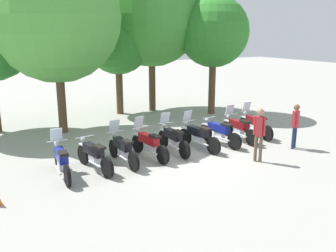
{
  "coord_description": "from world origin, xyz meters",
  "views": [
    {
      "loc": [
        -6.1,
        -10.92,
        4.23
      ],
      "look_at": [
        0.0,
        0.5,
        0.9
      ],
      "focal_mm": 39.02,
      "sensor_mm": 36.0,
      "label": 1
    }
  ],
  "objects": [
    {
      "name": "tree_2",
      "position": [
        0.67,
        7.21,
        3.76
      ],
      "size": [
        3.37,
        3.37,
        5.46
      ],
      "color": "brown",
      "rests_on": "ground_plane"
    },
    {
      "name": "ground_plane",
      "position": [
        0.0,
        0.0,
        0.0
      ],
      "size": [
        80.0,
        80.0,
        0.0
      ],
      "primitive_type": "plane",
      "color": "#9E9B93"
    },
    {
      "name": "tree_4",
      "position": [
        5.01,
        4.94,
        4.24
      ],
      "size": [
        3.62,
        3.62,
        6.08
      ],
      "color": "brown",
      "rests_on": "ground_plane"
    },
    {
      "name": "tree_1",
      "position": [
        -2.88,
        4.78,
        4.84
      ],
      "size": [
        5.35,
        5.35,
        7.52
      ],
      "color": "brown",
      "rests_on": "ground_plane"
    },
    {
      "name": "motorcycle_1",
      "position": [
        -3.05,
        -0.27,
        0.5
      ],
      "size": [
        0.69,
        2.17,
        0.99
      ],
      "rotation": [
        0.0,
        0.0,
        1.77
      ],
      "color": "black",
      "rests_on": "ground_plane"
    },
    {
      "name": "motorcycle_6",
      "position": [
        2.02,
        0.1,
        0.5
      ],
      "size": [
        0.63,
        2.18,
        0.99
      ],
      "rotation": [
        0.0,
        0.0,
        1.73
      ],
      "color": "black",
      "rests_on": "ground_plane"
    },
    {
      "name": "motorcycle_7",
      "position": [
        3.04,
        0.2,
        0.52
      ],
      "size": [
        0.62,
        2.19,
        1.37
      ],
      "rotation": [
        0.0,
        0.0,
        1.56
      ],
      "color": "black",
      "rests_on": "ground_plane"
    },
    {
      "name": "motorcycle_8",
      "position": [
        4.05,
        0.4,
        0.52
      ],
      "size": [
        0.62,
        2.19,
        1.37
      ],
      "rotation": [
        0.0,
        0.0,
        1.51
      ],
      "color": "black",
      "rests_on": "ground_plane"
    },
    {
      "name": "person_0",
      "position": [
        2.05,
        -2.08,
        1.09
      ],
      "size": [
        0.33,
        0.38,
        1.83
      ],
      "rotation": [
        0.0,
        0.0,
        0.59
      ],
      "color": "brown",
      "rests_on": "ground_plane"
    },
    {
      "name": "motorcycle_2",
      "position": [
        -2.03,
        -0.12,
        0.52
      ],
      "size": [
        0.62,
        2.19,
        1.37
      ],
      "rotation": [
        0.0,
        0.0,
        1.63
      ],
      "color": "black",
      "rests_on": "ground_plane"
    },
    {
      "name": "tree_3",
      "position": [
        2.53,
        7.08,
        5.08
      ],
      "size": [
        5.32,
        5.32,
        7.75
      ],
      "color": "brown",
      "rests_on": "ground_plane"
    },
    {
      "name": "motorcycle_4",
      "position": [
        -0.0,
        0.13,
        0.52
      ],
      "size": [
        0.62,
        2.19,
        1.37
      ],
      "rotation": [
        0.0,
        0.0,
        1.58
      ],
      "color": "black",
      "rests_on": "ground_plane"
    },
    {
      "name": "motorcycle_5",
      "position": [
        1.0,
        0.02,
        0.52
      ],
      "size": [
        0.65,
        2.17,
        1.37
      ],
      "rotation": [
        0.0,
        0.0,
        1.75
      ],
      "color": "black",
      "rests_on": "ground_plane"
    },
    {
      "name": "person_1",
      "position": [
        4.23,
        -1.6,
        0.99
      ],
      "size": [
        0.4,
        0.29,
        1.69
      ],
      "rotation": [
        0.0,
        0.0,
        1.97
      ],
      "color": "#232D4C",
      "rests_on": "ground_plane"
    },
    {
      "name": "motorcycle_3",
      "position": [
        -1.02,
        -0.0,
        0.52
      ],
      "size": [
        0.62,
        2.18,
        1.37
      ],
      "rotation": [
        0.0,
        0.0,
        1.72
      ],
      "color": "black",
      "rests_on": "ground_plane"
    },
    {
      "name": "motorcycle_0",
      "position": [
        -4.06,
        -0.31,
        0.52
      ],
      "size": [
        0.62,
        2.19,
        1.37
      ],
      "rotation": [
        0.0,
        0.0,
        1.54
      ],
      "color": "black",
      "rests_on": "ground_plane"
    }
  ]
}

